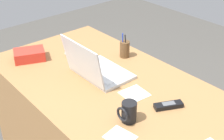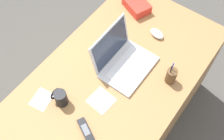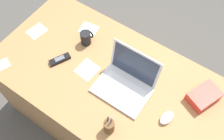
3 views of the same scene
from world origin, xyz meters
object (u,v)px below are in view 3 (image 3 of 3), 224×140
laptop (126,82)px  pen_holder (109,126)px  computer_mouse (167,118)px  cordless_phone (60,59)px  snack_bag (204,96)px  coffee_mug_white (86,38)px

laptop → pen_holder: bearing=-75.5°
laptop → computer_mouse: laptop is taller
cordless_phone → snack_bag: bearing=17.3°
computer_mouse → pen_holder: bearing=-123.1°
computer_mouse → cordless_phone: computer_mouse is taller
coffee_mug_white → snack_bag: coffee_mug_white is taller
coffee_mug_white → cordless_phone: size_ratio=0.69×
coffee_mug_white → snack_bag: bearing=3.9°
coffee_mug_white → laptop: bearing=-18.1°
coffee_mug_white → pen_holder: (0.49, -0.43, 0.00)m
pen_holder → computer_mouse: bearing=44.7°
cordless_phone → snack_bag: 0.95m
computer_mouse → coffee_mug_white: 0.76m
laptop → coffee_mug_white: bearing=161.9°
computer_mouse → pen_holder: 0.35m
cordless_phone → computer_mouse: bearing=2.8°
coffee_mug_white → snack_bag: (0.86, 0.06, -0.02)m
laptop → pen_holder: (0.08, -0.29, 0.00)m
snack_bag → laptop: bearing=-156.3°
coffee_mug_white → snack_bag: size_ratio=0.55×
coffee_mug_white → cordless_phone: bearing=-103.7°
laptop → computer_mouse: size_ratio=3.29×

